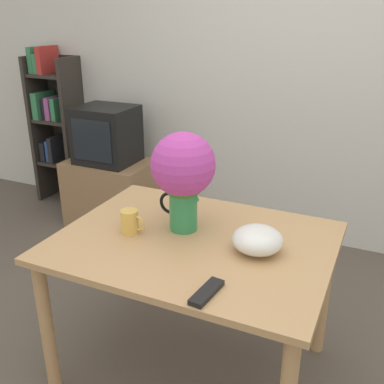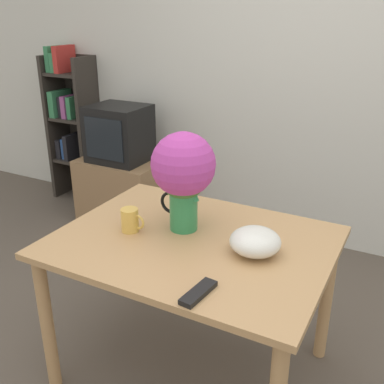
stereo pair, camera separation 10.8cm
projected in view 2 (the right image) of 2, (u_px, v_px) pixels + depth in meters
The scene contains 9 objects.
wall_back at pixel (325, 69), 3.06m from camera, with size 8.00×0.05×2.60m.
table at pixel (193, 259), 2.02m from camera, with size 1.20×0.92×0.73m.
flower_vase at pixel (183, 172), 1.98m from camera, with size 0.29×0.29×0.46m.
coffee_mug at pixel (130, 220), 2.04m from camera, with size 0.12×0.08×0.11m.
white_bowl at pixel (255, 242), 1.85m from camera, with size 0.21×0.21×0.11m.
remote_control at pixel (198, 293), 1.59m from camera, with size 0.07×0.18×0.02m.
tv_stand at pixel (123, 191), 3.73m from camera, with size 0.68×0.45×0.55m.
tv_set at pixel (119, 134), 3.54m from camera, with size 0.44×0.39×0.44m.
bookshelf at pixel (72, 119), 4.09m from camera, with size 0.42×0.29×1.39m.
Camera 2 is at (0.67, -1.36, 1.68)m, focal length 42.00 mm.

